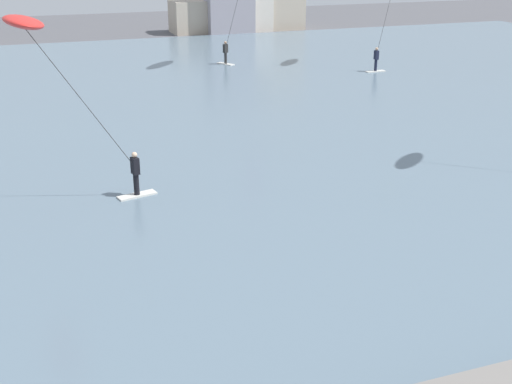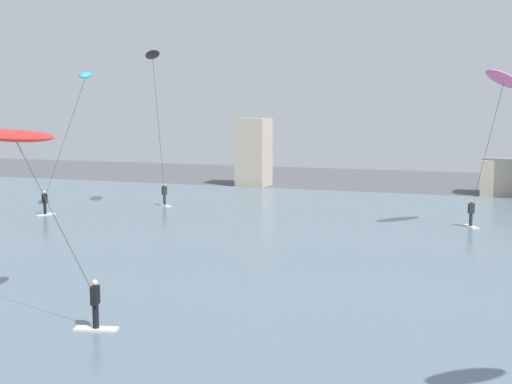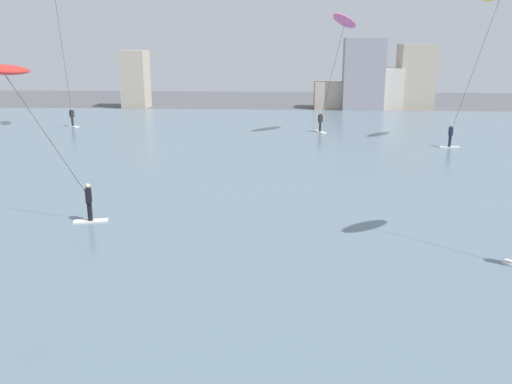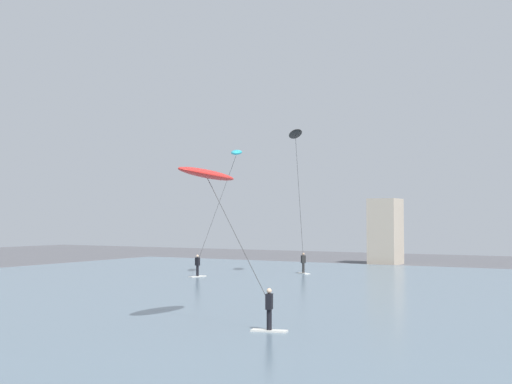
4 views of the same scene
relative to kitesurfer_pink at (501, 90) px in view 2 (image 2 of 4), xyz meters
name	(u,v)px [view 2 (image 2 of 4)]	position (x,y,z in m)	size (l,w,h in m)	color
water_bay	(335,259)	(-7.21, -9.44, -8.21)	(84.00, 52.00, 0.10)	slate
kitesurfer_pink	(501,90)	(0.00, 0.00, 0.00)	(3.38, 4.38, 9.42)	silver
kitesurfer_cyan	(80,93)	(-26.75, -1.57, 0.03)	(3.52, 4.09, 9.80)	silver
kitesurfer_black	(154,70)	(-22.70, 1.37, 1.62)	(2.48, 4.25, 11.20)	silver
kitesurfer_red	(21,147)	(-15.07, -21.78, -2.35)	(4.58, 3.94, 6.56)	silver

